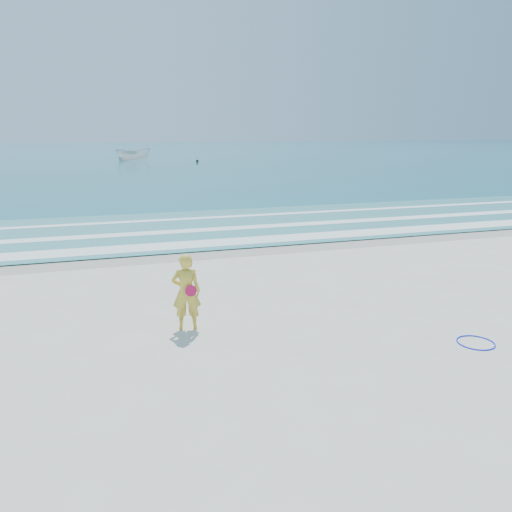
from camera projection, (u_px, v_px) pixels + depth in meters
name	position (u px, v px, depth m)	size (l,w,h in m)	color
ground	(281.00, 343.00, 11.23)	(400.00, 400.00, 0.00)	silver
wet_sand	(201.00, 252.00, 19.54)	(400.00, 2.40, 0.00)	#B2A893
ocean	(112.00, 152.00, 108.24)	(400.00, 190.00, 0.04)	#19727F
shallow	(180.00, 228.00, 24.15)	(400.00, 10.00, 0.01)	#59B7AD
foam_near	(194.00, 244.00, 20.73)	(400.00, 1.40, 0.01)	white
foam_mid	(183.00, 231.00, 23.41)	(400.00, 0.90, 0.01)	white
foam_far	(172.00, 219.00, 26.46)	(400.00, 0.60, 0.01)	white
hoop	(476.00, 343.00, 11.19)	(0.82, 0.82, 0.03)	#0D1FF8
boat	(133.00, 154.00, 77.99)	(1.94, 5.17, 1.99)	silver
buoy	(197.00, 161.00, 74.34)	(0.41, 0.41, 0.41)	black
woman	(186.00, 292.00, 11.78)	(0.76, 0.58, 1.86)	gold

